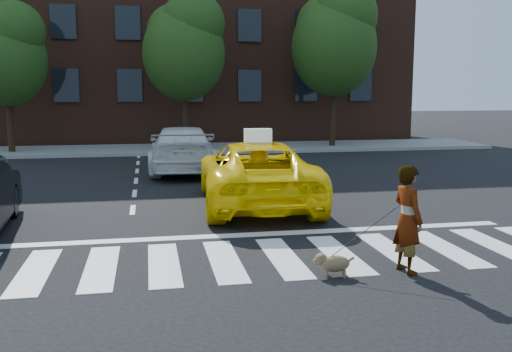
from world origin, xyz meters
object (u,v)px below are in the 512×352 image
at_px(tree_left, 6,50).
at_px(tree_right, 335,36).
at_px(white_suv, 182,149).
at_px(dog, 332,263).
at_px(tree_mid, 185,43).
at_px(taxi, 256,173).
at_px(woman, 408,219).

relative_size(tree_left, tree_right, 0.84).
distance_m(tree_left, tree_right, 14.52).
distance_m(tree_left, white_suv, 10.15).
distance_m(white_suv, dog, 11.74).
relative_size(tree_mid, white_suv, 1.31).
height_order(tree_left, white_suv, tree_left).
height_order(tree_left, taxi, tree_left).
bearing_deg(woman, white_suv, 3.84).
height_order(taxi, dog, taxi).
xyz_separation_m(tree_right, taxi, (-6.13, -12.49, -4.48)).
distance_m(woman, dog, 1.36).
xyz_separation_m(tree_left, tree_mid, (7.50, -0.00, 0.41)).
relative_size(taxi, white_suv, 1.05).
bearing_deg(tree_left, taxi, -56.19).
bearing_deg(dog, white_suv, 112.38).
bearing_deg(white_suv, tree_left, -40.22).
height_order(taxi, woman, woman).
xyz_separation_m(tree_mid, white_suv, (-0.58, -6.46, -4.07)).
bearing_deg(tree_left, tree_right, -0.00).
bearing_deg(taxi, tree_mid, -82.26).
bearing_deg(tree_left, tree_mid, -0.00).
bearing_deg(dog, tree_mid, 107.83).
distance_m(tree_right, white_suv, 10.92).
bearing_deg(white_suv, woman, 106.15).
relative_size(tree_mid, tree_right, 0.92).
bearing_deg(tree_mid, white_suv, -95.14).
distance_m(tree_right, woman, 19.24).
bearing_deg(white_suv, dog, 100.45).
bearing_deg(dog, taxi, 105.89).
bearing_deg(tree_mid, woman, -83.13).
distance_m(tree_mid, tree_right, 7.01).
bearing_deg(woman, tree_left, 18.63).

